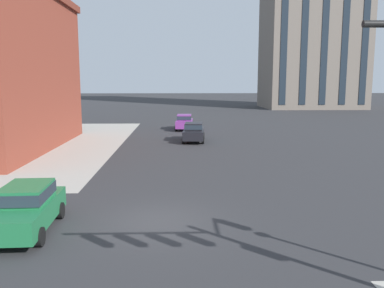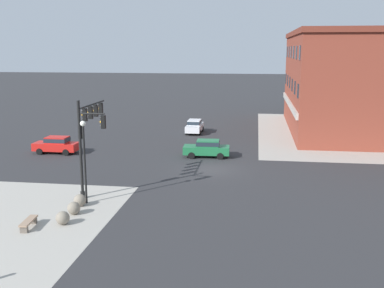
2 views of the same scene
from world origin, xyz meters
TOP-DOWN VIEW (x-y plane):
  - ground_plane at (0.00, 0.00)m, footprint 320.00×320.00m
  - car_main_northbound_near at (-4.58, -0.95)m, footprint 2.03×4.47m
  - car_main_northbound_far at (2.16, 20.60)m, footprint 2.13×4.52m
  - car_main_southbound_near at (1.46, 29.30)m, footprint 2.05×4.48m

SIDE VIEW (x-z plane):
  - ground_plane at x=0.00m, z-range 0.00..0.00m
  - car_main_northbound_near at x=-4.58m, z-range 0.08..1.76m
  - car_main_northbound_far at x=2.16m, z-range 0.08..1.76m
  - car_main_southbound_near at x=1.46m, z-range 0.08..1.76m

